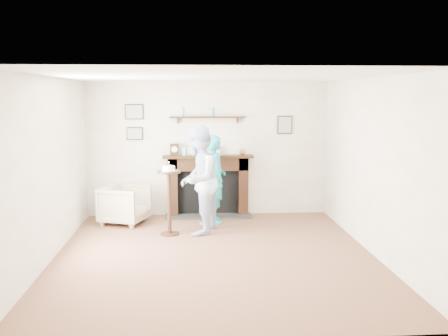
{
  "coord_description": "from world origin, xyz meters",
  "views": [
    {
      "loc": [
        -0.34,
        -6.8,
        2.24
      ],
      "look_at": [
        0.19,
        0.9,
        1.12
      ],
      "focal_mm": 40.0,
      "sensor_mm": 36.0,
      "label": 1
    }
  ],
  "objects_px": {
    "armchair": "(125,223)",
    "man": "(198,233)",
    "pedestal_table": "(169,190)",
    "woman": "(215,222)"
  },
  "relations": [
    {
      "from": "armchair",
      "to": "man",
      "type": "relative_size",
      "value": 0.42
    },
    {
      "from": "armchair",
      "to": "pedestal_table",
      "type": "xyz_separation_m",
      "value": [
        0.81,
        -0.76,
        0.74
      ]
    },
    {
      "from": "woman",
      "to": "man",
      "type": "bearing_deg",
      "value": 148.26
    },
    {
      "from": "man",
      "to": "armchair",
      "type": "bearing_deg",
      "value": -102.23
    },
    {
      "from": "man",
      "to": "pedestal_table",
      "type": "distance_m",
      "value": 0.88
    },
    {
      "from": "man",
      "to": "woman",
      "type": "distance_m",
      "value": 0.78
    },
    {
      "from": "man",
      "to": "woman",
      "type": "xyz_separation_m",
      "value": [
        0.32,
        0.71,
        0.0
      ]
    },
    {
      "from": "pedestal_table",
      "to": "armchair",
      "type": "bearing_deg",
      "value": 136.87
    },
    {
      "from": "armchair",
      "to": "woman",
      "type": "relative_size",
      "value": 0.48
    },
    {
      "from": "armchair",
      "to": "pedestal_table",
      "type": "distance_m",
      "value": 1.34
    }
  ]
}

